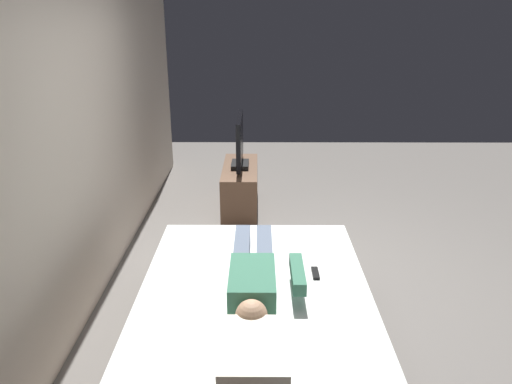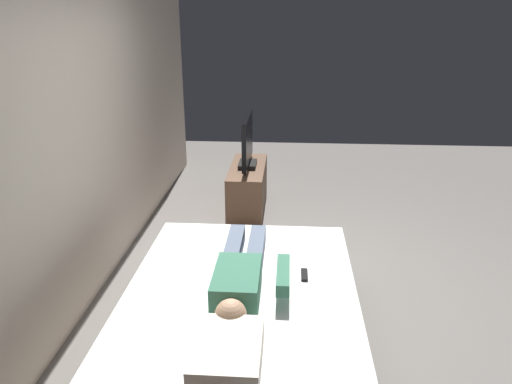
{
  "view_description": "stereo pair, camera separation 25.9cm",
  "coord_description": "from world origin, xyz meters",
  "px_view_note": "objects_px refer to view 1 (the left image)",
  "views": [
    {
      "loc": [
        -3.5,
        0.4,
        2.2
      ],
      "look_at": [
        0.58,
        0.43,
        0.69
      ],
      "focal_mm": 34.41,
      "sensor_mm": 36.0,
      "label": 1
    },
    {
      "loc": [
        -3.49,
        0.15,
        2.2
      ],
      "look_at": [
        0.58,
        0.43,
        0.69
      ],
      "focal_mm": 34.41,
      "sensor_mm": 36.0,
      "label": 2
    }
  ],
  "objects_px": {
    "pillow": "(254,353)",
    "tv": "(240,143)",
    "bed": "(255,325)",
    "tv_stand": "(240,187)",
    "remote": "(315,273)",
    "person": "(255,275)"
  },
  "relations": [
    {
      "from": "bed",
      "to": "remote",
      "type": "relative_size",
      "value": 13.64
    },
    {
      "from": "pillow",
      "to": "bed",
      "type": "bearing_deg",
      "value": -0.0
    },
    {
      "from": "tv_stand",
      "to": "person",
      "type": "bearing_deg",
      "value": -175.93
    },
    {
      "from": "pillow",
      "to": "tv",
      "type": "bearing_deg",
      "value": 3.21
    },
    {
      "from": "bed",
      "to": "remote",
      "type": "xyz_separation_m",
      "value": [
        0.18,
        -0.4,
        0.29
      ]
    },
    {
      "from": "tv_stand",
      "to": "tv",
      "type": "bearing_deg",
      "value": 0.0
    },
    {
      "from": "person",
      "to": "bed",
      "type": "bearing_deg",
      "value": -179.23
    },
    {
      "from": "person",
      "to": "tv",
      "type": "distance_m",
      "value": 2.71
    },
    {
      "from": "pillow",
      "to": "person",
      "type": "relative_size",
      "value": 0.38
    },
    {
      "from": "pillow",
      "to": "tv",
      "type": "height_order",
      "value": "tv"
    },
    {
      "from": "bed",
      "to": "person",
      "type": "xyz_separation_m",
      "value": [
        0.03,
        0.0,
        0.36
      ]
    },
    {
      "from": "pillow",
      "to": "remote",
      "type": "distance_m",
      "value": 0.97
    },
    {
      "from": "remote",
      "to": "person",
      "type": "bearing_deg",
      "value": 110.47
    },
    {
      "from": "bed",
      "to": "tv_stand",
      "type": "bearing_deg",
      "value": 4.03
    },
    {
      "from": "remote",
      "to": "tv_stand",
      "type": "xyz_separation_m",
      "value": [
        2.55,
        0.6,
        -0.3
      ]
    },
    {
      "from": "bed",
      "to": "remote",
      "type": "bearing_deg",
      "value": -66.01
    },
    {
      "from": "bed",
      "to": "tv",
      "type": "height_order",
      "value": "tv"
    },
    {
      "from": "pillow",
      "to": "person",
      "type": "height_order",
      "value": "person"
    },
    {
      "from": "pillow",
      "to": "tv",
      "type": "xyz_separation_m",
      "value": [
        3.43,
        0.19,
        0.18
      ]
    },
    {
      "from": "bed",
      "to": "tv_stand",
      "type": "xyz_separation_m",
      "value": [
        2.73,
        0.19,
        -0.01
      ]
    },
    {
      "from": "tv_stand",
      "to": "tv",
      "type": "height_order",
      "value": "tv"
    },
    {
      "from": "tv",
      "to": "tv_stand",
      "type": "bearing_deg",
      "value": 0.0
    }
  ]
}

